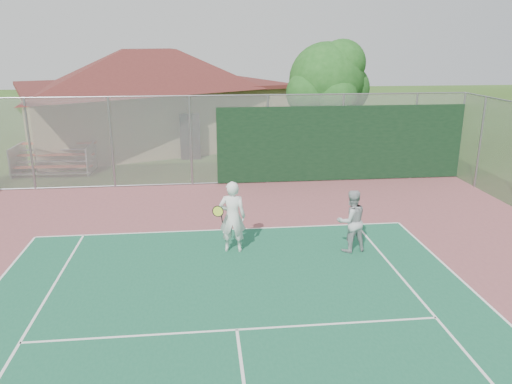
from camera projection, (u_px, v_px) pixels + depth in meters
back_fence at (270, 142)px, 19.64m from camera, size 20.08×0.11×3.53m
clubhouse at (151, 88)px, 27.00m from camera, size 16.34×13.65×6.02m
bleachers at (55, 158)px, 21.52m from camera, size 3.33×2.06×1.22m
tree at (328, 83)px, 22.57m from camera, size 4.00×3.79×5.58m
player_white_front at (232, 217)px, 13.28m from camera, size 0.94×0.66×1.95m
player_grey_back at (351, 222)px, 13.33m from camera, size 0.94×0.80×1.71m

